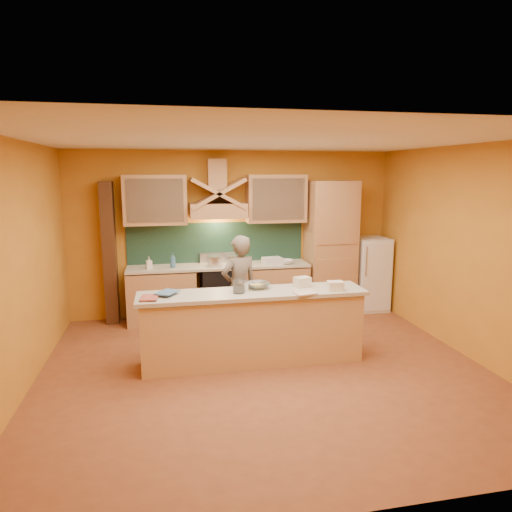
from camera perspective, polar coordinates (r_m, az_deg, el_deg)
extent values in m
cube|color=brown|center=(5.86, 1.17, -14.12)|extent=(5.50, 5.00, 0.01)
cube|color=white|center=(5.35, 1.28, 14.33)|extent=(5.50, 5.00, 0.01)
cube|color=orange|center=(7.86, -2.78, 2.82)|extent=(5.50, 0.02, 2.80)
cube|color=orange|center=(3.12, 11.47, -9.10)|extent=(5.50, 0.02, 2.80)
cube|color=orange|center=(5.54, -27.78, -1.57)|extent=(0.02, 5.00, 2.80)
cube|color=orange|center=(6.60, 25.21, 0.39)|extent=(0.02, 5.00, 2.80)
cube|color=tan|center=(7.67, -11.67, -4.97)|extent=(1.10, 0.60, 0.86)
cube|color=tan|center=(7.88, 2.30, -4.34)|extent=(1.10, 0.60, 0.86)
cube|color=#B9AF9C|center=(7.61, -4.64, -1.27)|extent=(3.00, 0.62, 0.04)
cube|color=black|center=(7.72, -4.59, -4.54)|extent=(0.60, 0.58, 0.90)
cube|color=#173228|center=(7.83, -4.93, 1.66)|extent=(3.00, 0.03, 0.70)
cube|color=tan|center=(7.53, -4.79, 5.68)|extent=(0.92, 0.50, 0.24)
cube|color=tan|center=(7.61, -4.94, 10.10)|extent=(0.30, 0.30, 0.50)
cube|color=tan|center=(7.54, -12.49, 6.85)|extent=(1.00, 0.35, 0.80)
cube|color=tan|center=(7.77, 2.53, 7.18)|extent=(1.00, 0.35, 0.80)
cube|color=tan|center=(8.03, 9.29, 1.05)|extent=(0.80, 0.60, 2.30)
cube|color=white|center=(8.41, 13.98, -2.16)|extent=(0.58, 0.60, 1.30)
cube|color=#472816|center=(7.71, -17.82, 0.31)|extent=(0.20, 0.30, 2.30)
cube|color=tan|center=(5.95, -0.40, -9.17)|extent=(2.80, 0.55, 0.88)
cube|color=#B9AF9C|center=(5.81, -0.41, -4.70)|extent=(2.90, 0.62, 0.05)
imported|color=#70665B|center=(6.65, -2.11, -4.04)|extent=(0.66, 0.54, 1.55)
cylinder|color=silver|center=(7.52, -5.20, -0.73)|extent=(0.24, 0.24, 0.17)
cylinder|color=silver|center=(7.67, -2.89, -0.67)|extent=(0.27, 0.27, 0.13)
imported|color=white|center=(7.48, -13.23, -0.82)|extent=(0.11, 0.11, 0.19)
imported|color=#346590|center=(7.46, -10.37, -0.55)|extent=(0.13, 0.13, 0.24)
imported|color=silver|center=(7.68, 3.87, -0.72)|extent=(0.30, 0.30, 0.07)
cube|color=silver|center=(7.65, 2.06, -0.61)|extent=(0.34, 0.29, 0.11)
imported|color=#A7493B|center=(5.62, -14.23, -5.14)|extent=(0.23, 0.29, 0.03)
imported|color=#446A95|center=(5.79, -11.90, -4.39)|extent=(0.33, 0.35, 0.02)
cylinder|color=silver|center=(5.72, -2.17, -3.85)|extent=(0.18, 0.18, 0.16)
cylinder|color=silver|center=(5.73, -2.18, -3.91)|extent=(0.13, 0.13, 0.14)
cube|color=white|center=(5.85, -1.70, -3.83)|extent=(0.13, 0.13, 0.10)
imported|color=white|center=(5.96, 0.15, -3.67)|extent=(0.38, 0.38, 0.08)
cube|color=beige|center=(5.73, 6.14, -4.63)|extent=(0.30, 0.25, 0.02)
cube|color=beige|center=(6.07, 5.81, -3.23)|extent=(0.24, 0.21, 0.13)
cube|color=beige|center=(5.93, 9.90, -3.71)|extent=(0.21, 0.17, 0.12)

